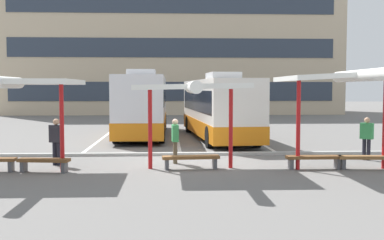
# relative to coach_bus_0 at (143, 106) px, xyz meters

# --- Properties ---
(ground_plane) EXTENTS (160.00, 160.00, 0.00)m
(ground_plane) POSITION_rel_coach_bus_0_xyz_m (1.91, -10.13, -1.73)
(ground_plane) COLOR slate
(terminal_building) EXTENTS (35.68, 11.89, 20.37)m
(terminal_building) POSITION_rel_coach_bus_0_xyz_m (1.95, 26.72, 7.10)
(terminal_building) COLOR #C6B293
(terminal_building) RESTS_ON ground
(coach_bus_0) EXTENTS (2.62, 11.16, 3.73)m
(coach_bus_0) POSITION_rel_coach_bus_0_xyz_m (0.00, 0.00, 0.00)
(coach_bus_0) COLOR silver
(coach_bus_0) RESTS_ON ground
(coach_bus_1) EXTENTS (3.32, 11.10, 3.52)m
(coach_bus_1) POSITION_rel_coach_bus_0_xyz_m (4.10, -2.04, -0.11)
(coach_bus_1) COLOR silver
(coach_bus_1) RESTS_ON ground
(lane_stripe_0) EXTENTS (0.16, 14.00, 0.01)m
(lane_stripe_0) POSITION_rel_coach_bus_0_xyz_m (-2.17, -0.94, -1.72)
(lane_stripe_0) COLOR white
(lane_stripe_0) RESTS_ON ground
(lane_stripe_1) EXTENTS (0.16, 14.00, 0.01)m
(lane_stripe_1) POSITION_rel_coach_bus_0_xyz_m (1.91, -0.94, -1.72)
(lane_stripe_1) COLOR white
(lane_stripe_1) RESTS_ON ground
(lane_stripe_2) EXTENTS (0.16, 14.00, 0.01)m
(lane_stripe_2) POSITION_rel_coach_bus_0_xyz_m (6.00, -0.94, -1.72)
(lane_stripe_2) COLOR white
(lane_stripe_2) RESTS_ON ground
(waiting_shelter_0) EXTENTS (3.95, 5.09, 3.07)m
(waiting_shelter_0) POSITION_rel_coach_bus_0_xyz_m (-3.50, -12.18, 1.13)
(waiting_shelter_0) COLOR red
(waiting_shelter_0) RESTS_ON ground
(bench_1) EXTENTS (1.70, 0.64, 0.45)m
(bench_1) POSITION_rel_coach_bus_0_xyz_m (-2.60, -11.99, -1.39)
(bench_1) COLOR brown
(bench_1) RESTS_ON ground
(waiting_shelter_1) EXTENTS (3.73, 4.88, 2.92)m
(waiting_shelter_1) POSITION_rel_coach_bus_0_xyz_m (2.18, -11.72, 0.98)
(waiting_shelter_1) COLOR red
(waiting_shelter_1) RESTS_ON ground
(bench_2) EXTENTS (1.95, 0.58, 0.45)m
(bench_2) POSITION_rel_coach_bus_0_xyz_m (2.18, -11.59, -1.38)
(bench_2) COLOR brown
(bench_2) RESTS_ON ground
(waiting_shelter_2) EXTENTS (3.95, 5.07, 3.31)m
(waiting_shelter_2) POSITION_rel_coach_bus_0_xyz_m (7.23, -12.12, 1.33)
(waiting_shelter_2) COLOR red
(waiting_shelter_2) RESTS_ON ground
(bench_3) EXTENTS (1.89, 0.43, 0.45)m
(bench_3) POSITION_rel_coach_bus_0_xyz_m (6.33, -11.78, -1.38)
(bench_3) COLOR brown
(bench_3) RESTS_ON ground
(bench_4) EXTENTS (2.01, 0.61, 0.45)m
(bench_4) POSITION_rel_coach_bus_0_xyz_m (8.13, -11.92, -1.38)
(bench_4) COLOR brown
(bench_4) RESTS_ON ground
(platform_kerb) EXTENTS (44.00, 0.24, 0.12)m
(platform_kerb) POSITION_rel_coach_bus_0_xyz_m (1.91, -8.31, -1.67)
(platform_kerb) COLOR #ADADA8
(platform_kerb) RESTS_ON ground
(waiting_passenger_0) EXTENTS (0.50, 0.46, 1.62)m
(waiting_passenger_0) POSITION_rel_coach_bus_0_xyz_m (8.92, -9.91, -0.79)
(waiting_passenger_0) COLOR black
(waiting_passenger_0) RESTS_ON ground
(waiting_passenger_1) EXTENTS (0.26, 0.48, 1.62)m
(waiting_passenger_1) POSITION_rel_coach_bus_0_xyz_m (1.67, -10.35, -0.80)
(waiting_passenger_1) COLOR brown
(waiting_passenger_1) RESTS_ON ground
(waiting_passenger_2) EXTENTS (0.52, 0.37, 1.65)m
(waiting_passenger_2) POSITION_rel_coach_bus_0_xyz_m (-2.52, -10.56, -0.78)
(waiting_passenger_2) COLOR black
(waiting_passenger_2) RESTS_ON ground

